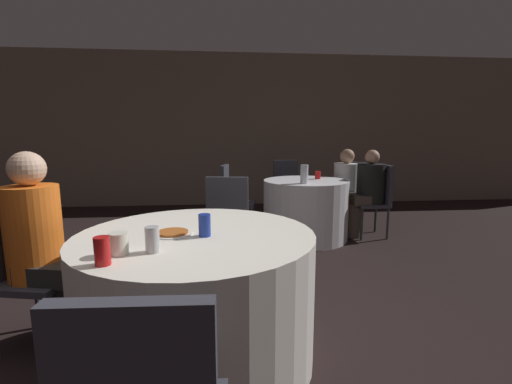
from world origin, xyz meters
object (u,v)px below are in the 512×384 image
chair_near_west (22,260)px  chair_near_north (226,221)px  chair_far_northeast (350,189)px  person_black_shirt (365,193)px  chair_far_west (231,195)px  chair_far_east (378,195)px  person_orange_shirt (47,253)px  soda_can_red (102,251)px  chair_far_north (287,186)px  pizza_plate_near (173,233)px  soda_can_blue (205,225)px  table_far (305,209)px  bottle_far (304,174)px  soda_can_silver (152,239)px  person_white_shirt (343,188)px  table_near (198,296)px

chair_near_west → chair_near_north: 1.50m
chair_far_northeast → person_black_shirt: 0.53m
chair_far_west → chair_far_east: 1.89m
chair_far_west → person_orange_shirt: size_ratio=0.77×
person_black_shirt → soda_can_red: (-2.31, -2.75, 0.23)m
chair_far_north → soda_can_red: 3.97m
person_black_shirt → pizza_plate_near: bearing=136.9°
person_orange_shirt → pizza_plate_near: bearing=87.4°
chair_far_northeast → chair_far_east: size_ratio=1.00×
person_black_shirt → chair_far_northeast: bearing=-0.1°
soda_can_blue → soda_can_red: 0.56m
chair_far_northeast → chair_far_east: same height
table_far → chair_far_northeast: chair_far_northeast is taller
table_far → bottle_far: size_ratio=4.90×
person_black_shirt → pizza_plate_near: size_ratio=5.15×
soda_can_red → soda_can_silver: same height
person_orange_shirt → chair_far_northeast: bearing=144.2°
chair_far_west → chair_far_east: same height
table_far → chair_far_north: chair_far_north is taller
chair_far_west → chair_far_east: bearing=95.7°
chair_far_northeast → soda_can_blue: chair_far_northeast is taller
chair_near_west → soda_can_red: chair_near_west is taller
person_white_shirt → chair_far_west: bearing=65.0°
chair_far_west → table_near: bearing=4.6°
soda_can_red → chair_near_north: bearing=71.1°
person_orange_shirt → soda_can_blue: size_ratio=9.84×
table_far → chair_far_east: chair_far_east is taller
table_near → table_far: 2.57m
chair_far_north → soda_can_red: bearing=64.2°
person_orange_shirt → soda_can_red: person_orange_shirt is taller
chair_far_northeast → person_orange_shirt: person_orange_shirt is taller
chair_near_north → person_white_shirt: person_white_shirt is taller
chair_far_northeast → person_orange_shirt: size_ratio=0.77×
chair_far_north → soda_can_silver: (-1.28, -3.54, 0.26)m
table_near → soda_can_blue: (0.05, -0.06, 0.43)m
table_far → soda_can_red: bearing=-119.2°
person_orange_shirt → chair_far_west: bearing=164.7°
table_near → person_black_shirt: size_ratio=1.19×
table_near → soda_can_silver: soda_can_silver is taller
table_near → bottle_far: bearing=61.5°
soda_can_red → soda_can_silver: 0.23m
table_near → pizza_plate_near: bearing=-174.6°
table_far → chair_near_north: size_ratio=1.14×
chair_far_northeast → chair_far_north: same height
chair_near_north → person_black_shirt: size_ratio=0.83×
table_near → person_white_shirt: size_ratio=1.20×
chair_far_north → person_white_shirt: (0.71, -0.49, 0.02)m
chair_near_west → chair_near_north: size_ratio=1.00×
table_near → chair_far_northeast: 3.44m
person_orange_shirt → person_white_shirt: bearing=144.6°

